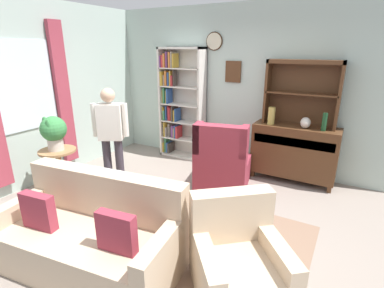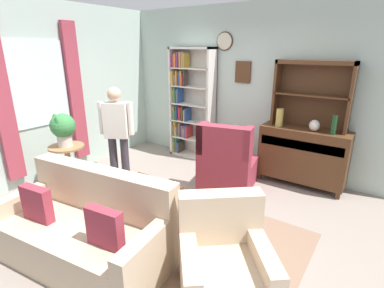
% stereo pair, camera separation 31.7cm
% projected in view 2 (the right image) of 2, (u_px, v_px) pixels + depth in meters
% --- Properties ---
extents(ground_plane, '(5.40, 4.60, 0.02)m').
position_uv_depth(ground_plane, '(177.00, 216.00, 3.84)').
color(ground_plane, gray).
extents(wall_back, '(5.00, 0.09, 2.80)m').
position_uv_depth(wall_back, '(251.00, 89.00, 5.05)').
color(wall_back, '#ADC1B7').
rests_on(wall_back, ground_plane).
extents(wall_left, '(0.16, 4.20, 2.80)m').
position_uv_depth(wall_left, '(51.00, 92.00, 4.73)').
color(wall_left, '#ADC1B7').
rests_on(wall_left, ground_plane).
extents(area_rug, '(2.91, 1.88, 0.01)m').
position_uv_depth(area_rug, '(175.00, 231.00, 3.49)').
color(area_rug, '#846651').
rests_on(area_rug, ground_plane).
extents(bookshelf, '(0.90, 0.30, 2.10)m').
position_uv_depth(bookshelf, '(189.00, 103.00, 5.65)').
color(bookshelf, silver).
rests_on(bookshelf, ground_plane).
extents(sideboard, '(1.30, 0.45, 0.92)m').
position_uv_depth(sideboard, '(303.00, 154.00, 4.56)').
color(sideboard, '#4C2D19').
rests_on(sideboard, ground_plane).
extents(sideboard_hutch, '(1.10, 0.26, 1.00)m').
position_uv_depth(sideboard_hutch, '(313.00, 85.00, 4.31)').
color(sideboard_hutch, '#4C2D19').
rests_on(sideboard_hutch, sideboard).
extents(vase_tall, '(0.11, 0.11, 0.28)m').
position_uv_depth(vase_tall, '(280.00, 118.00, 4.53)').
color(vase_tall, tan).
rests_on(vase_tall, sideboard).
extents(vase_round, '(0.15, 0.15, 0.17)m').
position_uv_depth(vase_round, '(314.00, 126.00, 4.28)').
color(vase_round, beige).
rests_on(vase_round, sideboard).
extents(bottle_wine, '(0.07, 0.07, 0.27)m').
position_uv_depth(bottle_wine, '(334.00, 125.00, 4.10)').
color(bottle_wine, '#194223').
rests_on(bottle_wine, sideboard).
extents(couch_floral, '(1.89, 1.08, 0.90)m').
position_uv_depth(couch_floral, '(86.00, 231.00, 2.98)').
color(couch_floral, '#C6AD8E').
rests_on(couch_floral, ground_plane).
extents(armchair_floral, '(1.08, 1.08, 0.88)m').
position_uv_depth(armchair_floral, '(224.00, 268.00, 2.51)').
color(armchair_floral, '#C6AD8E').
rests_on(armchair_floral, ground_plane).
extents(wingback_chair, '(0.93, 0.95, 1.05)m').
position_uv_depth(wingback_chair, '(227.00, 165.00, 4.46)').
color(wingback_chair, maroon).
rests_on(wingback_chair, ground_plane).
extents(plant_stand, '(0.52, 0.52, 0.68)m').
position_uv_depth(plant_stand, '(68.00, 162.00, 4.48)').
color(plant_stand, '#997047').
rests_on(plant_stand, ground_plane).
extents(potted_plant_large, '(0.36, 0.36, 0.50)m').
position_uv_depth(potted_plant_large, '(62.00, 127.00, 4.30)').
color(potted_plant_large, beige).
rests_on(potted_plant_large, plant_stand).
extents(potted_plant_small, '(0.22, 0.22, 0.30)m').
position_uv_depth(potted_plant_small, '(93.00, 170.00, 4.80)').
color(potted_plant_small, gray).
rests_on(potted_plant_small, ground_plane).
extents(person_reading, '(0.49, 0.34, 1.56)m').
position_uv_depth(person_reading, '(117.00, 131.00, 4.34)').
color(person_reading, '#38333D').
rests_on(person_reading, ground_plane).
extents(coffee_table, '(0.80, 0.50, 0.42)m').
position_uv_depth(coffee_table, '(148.00, 190.00, 3.75)').
color(coffee_table, '#4C2D19').
rests_on(coffee_table, ground_plane).
extents(book_stack, '(0.19, 0.15, 0.05)m').
position_uv_depth(book_stack, '(147.00, 185.00, 3.69)').
color(book_stack, '#337247').
rests_on(book_stack, coffee_table).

